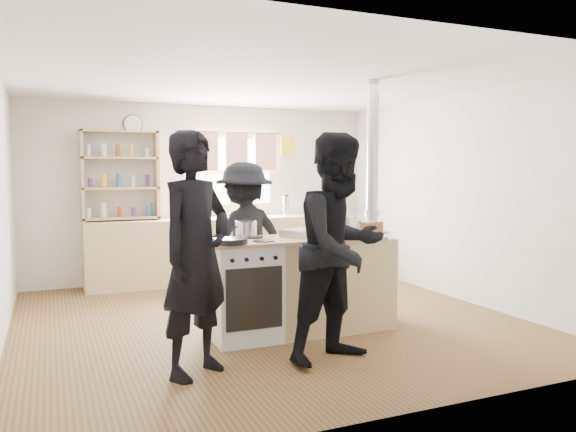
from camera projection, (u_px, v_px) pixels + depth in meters
The scene contains 14 objects.
ground at pixel (267, 320), 5.93m from camera, with size 5.00×5.00×0.01m, color brown.
back_counter at pixel (211, 250), 7.92m from camera, with size 3.40×0.55×0.90m, color tan.
shelving_unit at pixel (120, 175), 7.48m from camera, with size 1.00×0.28×1.20m.
thermos at pixel (286, 206), 8.33m from camera, with size 0.10×0.10×0.29m, color silver.
cooking_island at pixel (301, 285), 5.44m from camera, with size 1.97×0.64×0.93m.
skillet_greens at pixel (231, 241), 4.91m from camera, with size 0.32×0.32×0.05m.
roast_tray at pixel (302, 233), 5.44m from camera, with size 0.41×0.40×0.07m.
stockpot_stove at pixel (246, 229), 5.41m from camera, with size 0.22×0.22×0.18m.
stockpot_counter at pixel (345, 225), 5.60m from camera, with size 0.28×0.28×0.21m.
bread_board at pixel (371, 229), 5.71m from camera, with size 0.31×0.25×0.12m.
flue_heater at pixel (371, 259), 5.90m from camera, with size 0.35×0.35×2.50m.
person_near_left at pixel (196, 254), 4.27m from camera, with size 0.68×0.45×1.88m, color black.
person_near_right at pixel (341, 248), 4.59m from camera, with size 0.91×0.71×1.88m, color black.
person_far at pixel (244, 239), 6.10m from camera, with size 1.07×0.62×1.66m, color black.
Camera 1 is at (-2.08, -5.43, 1.58)m, focal length 35.00 mm.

